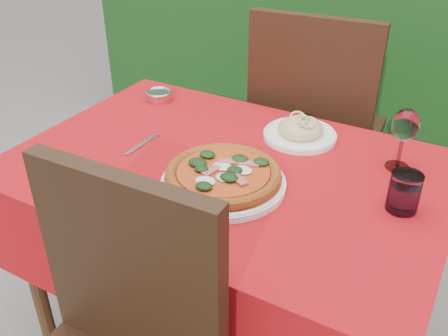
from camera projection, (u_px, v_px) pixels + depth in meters
The scene contains 9 objects.
hedge at pixel (376, 0), 2.53m from camera, with size 3.20×0.55×1.78m.
dining_table at pixel (226, 206), 1.54m from camera, with size 1.26×0.86×0.75m.
chair_far at pixel (315, 123), 2.02m from camera, with size 0.52×0.52×1.06m.
pizza_plate at pixel (223, 177), 1.35m from camera, with size 0.36×0.36×0.06m.
pasta_plate at pixel (300, 131), 1.60m from camera, with size 0.23×0.23×0.07m.
water_glass at pixel (404, 194), 1.25m from camera, with size 0.08×0.08×0.10m.
wine_glass at pixel (405, 128), 1.38m from camera, with size 0.08×0.08×0.19m.
fork at pixel (139, 146), 1.55m from camera, with size 0.02×0.17×0.00m, color #ADADB4.
steel_ramekin at pixel (159, 96), 1.86m from camera, with size 0.09×0.09×0.03m, color silver.
Camera 1 is at (0.61, -1.10, 1.50)m, focal length 40.00 mm.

